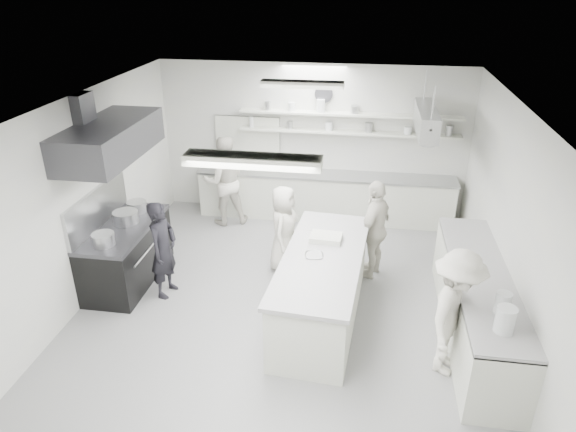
# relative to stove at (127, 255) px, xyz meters

# --- Properties ---
(floor) EXTENTS (6.00, 7.00, 0.02)m
(floor) POSITION_rel_stove_xyz_m (2.60, -0.40, -0.46)
(floor) COLOR gray
(floor) RESTS_ON ground
(ceiling) EXTENTS (6.00, 7.00, 0.02)m
(ceiling) POSITION_rel_stove_xyz_m (2.60, -0.40, 2.56)
(ceiling) COLOR white
(ceiling) RESTS_ON wall_back
(wall_back) EXTENTS (6.00, 0.04, 3.00)m
(wall_back) POSITION_rel_stove_xyz_m (2.60, 3.10, 1.05)
(wall_back) COLOR beige
(wall_back) RESTS_ON floor
(wall_front) EXTENTS (6.00, 0.04, 3.00)m
(wall_front) POSITION_rel_stove_xyz_m (2.60, -3.90, 1.05)
(wall_front) COLOR beige
(wall_front) RESTS_ON floor
(wall_left) EXTENTS (0.04, 7.00, 3.00)m
(wall_left) POSITION_rel_stove_xyz_m (-0.40, -0.40, 1.05)
(wall_left) COLOR beige
(wall_left) RESTS_ON floor
(wall_right) EXTENTS (0.04, 7.00, 3.00)m
(wall_right) POSITION_rel_stove_xyz_m (5.60, -0.40, 1.05)
(wall_right) COLOR beige
(wall_right) RESTS_ON floor
(stove) EXTENTS (0.80, 1.80, 0.90)m
(stove) POSITION_rel_stove_xyz_m (0.00, 0.00, 0.00)
(stove) COLOR black
(stove) RESTS_ON floor
(exhaust_hood) EXTENTS (0.85, 2.00, 0.50)m
(exhaust_hood) POSITION_rel_stove_xyz_m (0.00, -0.00, 1.90)
(exhaust_hood) COLOR #38383D
(exhaust_hood) RESTS_ON wall_left
(back_counter) EXTENTS (5.00, 0.60, 0.92)m
(back_counter) POSITION_rel_stove_xyz_m (2.90, 2.80, 0.01)
(back_counter) COLOR beige
(back_counter) RESTS_ON floor
(shelf_lower) EXTENTS (4.20, 0.26, 0.04)m
(shelf_lower) POSITION_rel_stove_xyz_m (3.30, 2.97, 1.30)
(shelf_lower) COLOR beige
(shelf_lower) RESTS_ON wall_back
(shelf_upper) EXTENTS (4.20, 0.26, 0.04)m
(shelf_upper) POSITION_rel_stove_xyz_m (3.30, 2.97, 1.65)
(shelf_upper) COLOR beige
(shelf_upper) RESTS_ON wall_back
(pass_through_window) EXTENTS (1.30, 0.04, 1.00)m
(pass_through_window) POSITION_rel_stove_xyz_m (1.30, 3.08, 1.00)
(pass_through_window) COLOR black
(pass_through_window) RESTS_ON wall_back
(wall_clock) EXTENTS (0.32, 0.05, 0.32)m
(wall_clock) POSITION_rel_stove_xyz_m (2.80, 3.06, 2.00)
(wall_clock) COLOR silver
(wall_clock) RESTS_ON wall_back
(right_counter) EXTENTS (0.74, 3.30, 0.94)m
(right_counter) POSITION_rel_stove_xyz_m (5.25, -0.60, 0.02)
(right_counter) COLOR beige
(right_counter) RESTS_ON floor
(pot_rack) EXTENTS (0.30, 1.60, 0.40)m
(pot_rack) POSITION_rel_stove_xyz_m (4.60, 2.00, 1.85)
(pot_rack) COLOR #A6A7A9
(pot_rack) RESTS_ON ceiling
(light_fixture_front) EXTENTS (1.30, 0.25, 0.10)m
(light_fixture_front) POSITION_rel_stove_xyz_m (2.60, -2.20, 2.49)
(light_fixture_front) COLOR beige
(light_fixture_front) RESTS_ON ceiling
(light_fixture_rear) EXTENTS (1.30, 0.25, 0.10)m
(light_fixture_rear) POSITION_rel_stove_xyz_m (2.60, 1.40, 2.49)
(light_fixture_rear) COLOR beige
(light_fixture_rear) RESTS_ON ceiling
(prep_island) EXTENTS (1.17, 2.70, 0.97)m
(prep_island) POSITION_rel_stove_xyz_m (3.16, -0.54, 0.04)
(prep_island) COLOR beige
(prep_island) RESTS_ON floor
(stove_pot) EXTENTS (0.39, 0.39, 0.24)m
(stove_pot) POSITION_rel_stove_xyz_m (0.00, 0.14, 0.58)
(stove_pot) COLOR #A6A7A9
(stove_pot) RESTS_ON stove
(cook_stove) EXTENTS (0.45, 0.61, 1.53)m
(cook_stove) POSITION_rel_stove_xyz_m (0.74, -0.27, 0.32)
(cook_stove) COLOR black
(cook_stove) RESTS_ON floor
(cook_back) EXTENTS (1.05, 0.95, 1.76)m
(cook_back) POSITION_rel_stove_xyz_m (1.00, 2.30, 0.43)
(cook_back) COLOR beige
(cook_back) RESTS_ON floor
(cook_island_left) EXTENTS (0.53, 0.75, 1.46)m
(cook_island_left) POSITION_rel_stove_xyz_m (2.40, 0.76, 0.28)
(cook_island_left) COLOR beige
(cook_island_left) RESTS_ON floor
(cook_island_right) EXTENTS (0.76, 1.05, 1.65)m
(cook_island_right) POSITION_rel_stove_xyz_m (3.87, 0.78, 0.37)
(cook_island_right) COLOR beige
(cook_island_right) RESTS_ON floor
(cook_right) EXTENTS (0.99, 1.24, 1.67)m
(cook_right) POSITION_rel_stove_xyz_m (4.82, -1.35, 0.39)
(cook_right) COLOR beige
(cook_right) RESTS_ON floor
(bowl_island_a) EXTENTS (0.29, 0.29, 0.06)m
(bowl_island_a) POSITION_rel_stove_xyz_m (3.04, -0.54, 0.55)
(bowl_island_a) COLOR #A6A7A9
(bowl_island_a) RESTS_ON prep_island
(bowl_island_b) EXTENTS (0.22, 0.22, 0.05)m
(bowl_island_b) POSITION_rel_stove_xyz_m (2.92, 0.11, 0.55)
(bowl_island_b) COLOR beige
(bowl_island_b) RESTS_ON prep_island
(bowl_right) EXTENTS (0.28, 0.28, 0.06)m
(bowl_right) POSITION_rel_stove_xyz_m (5.12, -0.33, 0.52)
(bowl_right) COLOR beige
(bowl_right) RESTS_ON right_counter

